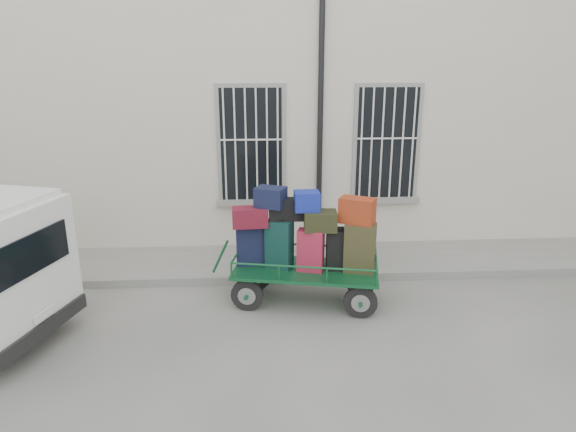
# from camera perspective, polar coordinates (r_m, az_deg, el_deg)

# --- Properties ---
(ground) EXTENTS (80.00, 80.00, 0.00)m
(ground) POSITION_cam_1_polar(r_m,az_deg,el_deg) (8.12, -0.97, -11.57)
(ground) COLOR #60605C
(ground) RESTS_ON ground
(building) EXTENTS (24.00, 5.15, 6.00)m
(building) POSITION_cam_1_polar(r_m,az_deg,el_deg) (12.63, -2.25, 13.15)
(building) COLOR beige
(building) RESTS_ON ground
(sidewalk) EXTENTS (24.00, 1.70, 0.15)m
(sidewalk) POSITION_cam_1_polar(r_m,az_deg,el_deg) (10.07, -1.57, -5.13)
(sidewalk) COLOR slate
(sidewalk) RESTS_ON ground
(luggage_cart) EXTENTS (2.80, 1.50, 1.94)m
(luggage_cart) POSITION_cam_1_polar(r_m,az_deg,el_deg) (8.28, 1.95, -3.08)
(luggage_cart) COLOR black
(luggage_cart) RESTS_ON ground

